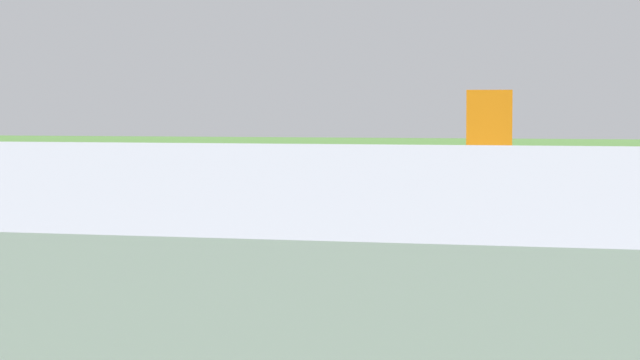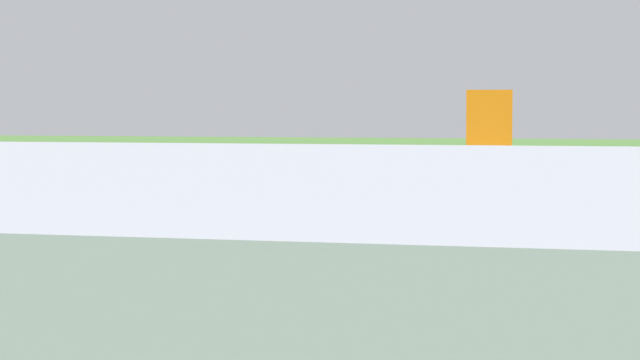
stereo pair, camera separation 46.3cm
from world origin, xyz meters
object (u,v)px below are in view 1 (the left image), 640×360
Objects in this scene: service_car_followme at (496,239)px; traffic_cone_orange at (263,187)px; service_truck_fuel at (48,222)px; airliner_main at (323,181)px; no_stopping_sign at (277,182)px.

service_car_followme is 92.03m from traffic_cone_orange.
airliner_main is at bearing -126.68° from service_truck_fuel.
airliner_main is at bearing -50.83° from service_car_followme.
airliner_main is 43.87m from no_stopping_sign.
service_truck_fuel is at bearing -0.74° from service_car_followme.
service_car_followme is 83.11m from no_stopping_sign.
airliner_main reaches higher than service_truck_fuel.
service_car_followme is 47.96m from service_truck_fuel.
traffic_cone_orange is at bearing -90.03° from service_truck_fuel.
airliner_main is 40.20m from service_car_followme.
service_car_followme is at bearing 121.26° from no_stopping_sign.
no_stopping_sign reaches higher than service_car_followme.
traffic_cone_orange is (4.79, -7.53, -1.40)m from no_stopping_sign.
service_truck_fuel reaches higher than traffic_cone_orange.
traffic_cone_orange is (-0.04, -77.95, -1.13)m from service_truck_fuel.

